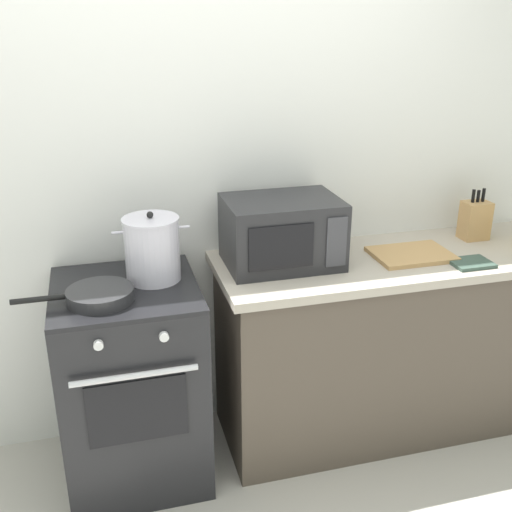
{
  "coord_description": "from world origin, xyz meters",
  "views": [
    {
      "loc": [
        -0.42,
        -1.74,
        1.97
      ],
      "look_at": [
        0.21,
        0.6,
        1.0
      ],
      "focal_mm": 42.75,
      "sensor_mm": 36.0,
      "label": 1
    }
  ],
  "objects_px": {
    "stove": "(133,382)",
    "microwave": "(282,232)",
    "cutting_board": "(411,254)",
    "knife_block": "(475,220)",
    "frying_pan": "(99,295)",
    "oven_mitt": "(471,263)",
    "stock_pot": "(152,249)"
  },
  "relations": [
    {
      "from": "oven_mitt",
      "to": "stock_pot",
      "type": "bearing_deg",
      "value": 171.19
    },
    {
      "from": "frying_pan",
      "to": "oven_mitt",
      "type": "distance_m",
      "value": 1.62
    },
    {
      "from": "microwave",
      "to": "frying_pan",
      "type": "bearing_deg",
      "value": -167.29
    },
    {
      "from": "frying_pan",
      "to": "stove",
      "type": "bearing_deg",
      "value": 44.81
    },
    {
      "from": "stove",
      "to": "knife_block",
      "type": "bearing_deg",
      "value": 4.67
    },
    {
      "from": "frying_pan",
      "to": "microwave",
      "type": "xyz_separation_m",
      "value": [
        0.81,
        0.18,
        0.12
      ]
    },
    {
      "from": "microwave",
      "to": "oven_mitt",
      "type": "bearing_deg",
      "value": -16.25
    },
    {
      "from": "stove",
      "to": "microwave",
      "type": "height_order",
      "value": "microwave"
    },
    {
      "from": "stove",
      "to": "stock_pot",
      "type": "relative_size",
      "value": 2.88
    },
    {
      "from": "cutting_board",
      "to": "microwave",
      "type": "bearing_deg",
      "value": 172.67
    },
    {
      "from": "stove",
      "to": "knife_block",
      "type": "height_order",
      "value": "knife_block"
    },
    {
      "from": "microwave",
      "to": "cutting_board",
      "type": "height_order",
      "value": "microwave"
    },
    {
      "from": "stove",
      "to": "oven_mitt",
      "type": "height_order",
      "value": "oven_mitt"
    },
    {
      "from": "stove",
      "to": "oven_mitt",
      "type": "xyz_separation_m",
      "value": [
        1.52,
        -0.16,
        0.47
      ]
    },
    {
      "from": "frying_pan",
      "to": "oven_mitt",
      "type": "height_order",
      "value": "frying_pan"
    },
    {
      "from": "cutting_board",
      "to": "oven_mitt",
      "type": "bearing_deg",
      "value": -37.36
    },
    {
      "from": "stove",
      "to": "cutting_board",
      "type": "distance_m",
      "value": 1.39
    },
    {
      "from": "stove",
      "to": "stock_pot",
      "type": "height_order",
      "value": "stock_pot"
    },
    {
      "from": "cutting_board",
      "to": "stove",
      "type": "bearing_deg",
      "value": -179.95
    },
    {
      "from": "oven_mitt",
      "to": "microwave",
      "type": "bearing_deg",
      "value": 163.75
    },
    {
      "from": "stove",
      "to": "microwave",
      "type": "distance_m",
      "value": 0.93
    },
    {
      "from": "cutting_board",
      "to": "knife_block",
      "type": "relative_size",
      "value": 1.41
    },
    {
      "from": "microwave",
      "to": "knife_block",
      "type": "height_order",
      "value": "microwave"
    },
    {
      "from": "frying_pan",
      "to": "microwave",
      "type": "distance_m",
      "value": 0.84
    },
    {
      "from": "stock_pot",
      "to": "knife_block",
      "type": "xyz_separation_m",
      "value": [
        1.6,
        0.08,
        -0.04
      ]
    },
    {
      "from": "cutting_board",
      "to": "oven_mitt",
      "type": "height_order",
      "value": "cutting_board"
    },
    {
      "from": "knife_block",
      "to": "oven_mitt",
      "type": "relative_size",
      "value": 1.42
    },
    {
      "from": "oven_mitt",
      "to": "cutting_board",
      "type": "bearing_deg",
      "value": 142.64
    },
    {
      "from": "stock_pot",
      "to": "microwave",
      "type": "xyz_separation_m",
      "value": [
        0.57,
        0.02,
        0.01
      ]
    },
    {
      "from": "cutting_board",
      "to": "oven_mitt",
      "type": "distance_m",
      "value": 0.26
    },
    {
      "from": "stove",
      "to": "microwave",
      "type": "relative_size",
      "value": 1.84
    },
    {
      "from": "cutting_board",
      "to": "knife_block",
      "type": "distance_m",
      "value": 0.45
    }
  ]
}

